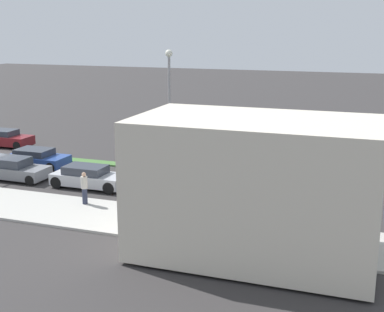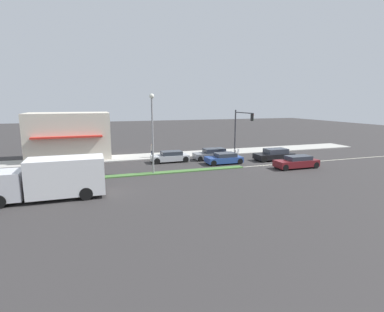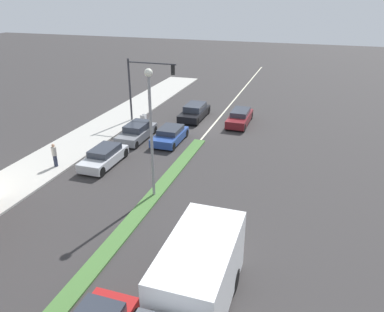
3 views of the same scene
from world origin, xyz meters
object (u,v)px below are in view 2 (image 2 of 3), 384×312
at_px(pedestrian, 152,150).
at_px(hatchback_red, 25,182).
at_px(suv_black, 274,155).
at_px(warning_aframe_sign, 237,152).
at_px(sedan_maroon, 297,162).
at_px(coupe_blue, 224,158).
at_px(sedan_silver, 170,157).
at_px(street_lamp, 152,123).
at_px(delivery_truck, 53,178).
at_px(traffic_signal_main, 241,125).
at_px(suv_grey, 213,154).

relative_size(pedestrian, hatchback_red, 0.41).
bearing_deg(suv_black, pedestrian, 66.86).
xyz_separation_m(warning_aframe_sign, sedan_maroon, (-8.36, -2.62, 0.20)).
bearing_deg(hatchback_red, warning_aframe_sign, -69.42).
distance_m(sedan_maroon, coupe_blue, 7.58).
distance_m(pedestrian, coupe_blue, 8.93).
distance_m(pedestrian, sedan_silver, 3.26).
xyz_separation_m(street_lamp, delivery_truck, (-5.00, 8.09, -3.31)).
xyz_separation_m(pedestrian, coupe_blue, (-5.69, -6.87, -0.40)).
height_order(sedan_silver, coupe_blue, sedan_silver).
bearing_deg(pedestrian, sedan_silver, -152.99).
bearing_deg(hatchback_red, traffic_signal_main, -69.86).
bearing_deg(traffic_signal_main, hatchback_red, 110.14).
bearing_deg(warning_aframe_sign, suv_black, -143.83).
bearing_deg(sedan_silver, pedestrian, 27.01).
bearing_deg(suv_black, street_lamp, 98.47).
relative_size(delivery_truck, coupe_blue, 1.90).
distance_m(hatchback_red, coupe_blue, 19.23).
bearing_deg(pedestrian, traffic_signal_main, -99.24).
bearing_deg(street_lamp, coupe_blue, -75.19).
distance_m(traffic_signal_main, suv_black, 5.66).
xyz_separation_m(traffic_signal_main, hatchback_red, (-8.32, 22.70, -3.26)).
xyz_separation_m(street_lamp, warning_aframe_sign, (6.16, -11.87, -4.35)).
xyz_separation_m(sedan_silver, coupe_blue, (-2.80, -5.40, -0.02)).
height_order(warning_aframe_sign, suv_black, suv_black).
bearing_deg(suv_grey, delivery_truck, 121.65).
distance_m(pedestrian, suv_grey, 7.28).
distance_m(warning_aframe_sign, suv_grey, 3.92).
relative_size(hatchback_red, suv_grey, 0.91).
bearing_deg(pedestrian, delivery_truck, 143.47).
bearing_deg(coupe_blue, traffic_signal_main, -45.36).
distance_m(traffic_signal_main, suv_grey, 5.42).
bearing_deg(street_lamp, pedestrian, -10.43).
relative_size(sedan_silver, suv_grey, 0.94).
height_order(pedestrian, hatchback_red, pedestrian).
bearing_deg(pedestrian, warning_aframe_sign, -99.42).
relative_size(street_lamp, sedan_silver, 1.77).
relative_size(traffic_signal_main, coupe_blue, 1.42).
relative_size(warning_aframe_sign, suv_grey, 0.19).
relative_size(delivery_truck, sedan_maroon, 1.65).
xyz_separation_m(warning_aframe_sign, sedan_silver, (-1.16, 8.94, 0.18)).
relative_size(pedestrian, coupe_blue, 0.42).
relative_size(traffic_signal_main, warning_aframe_sign, 6.69).
relative_size(warning_aframe_sign, hatchback_red, 0.21).
xyz_separation_m(street_lamp, pedestrian, (7.89, -1.45, -3.79)).
bearing_deg(suv_grey, hatchback_red, 111.23).
bearing_deg(suv_grey, traffic_signal_main, -74.90).
relative_size(street_lamp, suv_grey, 1.66).
bearing_deg(hatchback_red, coupe_blue, -76.78).
height_order(hatchback_red, coupe_blue, hatchback_red).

